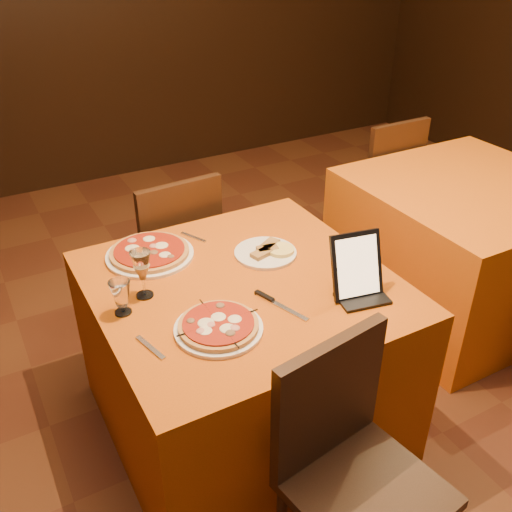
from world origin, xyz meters
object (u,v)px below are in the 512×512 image
wine_glass (142,274)px  water_glass (121,298)px  chair_side_far (373,183)px  chair_main_near (367,492)px  pizza_near (218,327)px  tablet (357,265)px  chair_main_far (168,252)px  pizza_far (150,253)px  side_table (461,247)px  main_table (243,357)px

wine_glass → water_glass: bearing=-148.6°
chair_side_far → water_glass: chair_side_far is taller
chair_main_near → pizza_near: (-0.21, 0.58, 0.31)m
chair_main_near → tablet: bearing=50.0°
tablet → chair_main_far: bearing=117.3°
pizza_near → pizza_far: (-0.04, 0.57, 0.00)m
side_table → tablet: (-1.16, -0.49, 0.49)m
main_table → wine_glass: size_ratio=5.79×
side_table → chair_main_near: 1.80m
chair_side_far → pizza_far: size_ratio=2.55×
pizza_far → wine_glass: size_ratio=1.88×
chair_main_near → wine_glass: size_ratio=4.79×
main_table → water_glass: bearing=176.6°
chair_main_near → chair_main_far: 1.63m
pizza_near → pizza_far: 0.57m
main_table → pizza_near: bearing=-132.7°
pizza_near → water_glass: bearing=134.7°
side_table → chair_main_near: size_ratio=1.21×
chair_side_far → tablet: tablet is taller
chair_side_far → main_table: bearing=34.0°
chair_side_far → tablet: size_ratio=3.73×
main_table → tablet: (0.33, -0.27, 0.49)m
main_table → wine_glass: wine_glass is taller
wine_glass → side_table: bearing=4.1°
chair_main_far → chair_side_far: 1.49m
chair_main_near → chair_side_far: size_ratio=1.00×
main_table → side_table: 1.50m
main_table → chair_main_near: (0.00, -0.80, 0.08)m
chair_main_far → water_glass: (-0.46, -0.80, 0.36)m
pizza_far → water_glass: 0.39m
main_table → pizza_near: 0.50m
chair_main_far → chair_side_far: (1.48, 0.18, 0.00)m
main_table → water_glass: (-0.46, 0.03, 0.44)m
water_glass → tablet: tablet is taller
pizza_far → wine_glass: 0.29m
main_table → tablet: bearing=-39.3°
main_table → wine_glass: 0.60m
main_table → wine_glass: bearing=165.8°
pizza_near → water_glass: (-0.25, 0.25, 0.05)m
side_table → chair_main_far: chair_main_far is taller
chair_main_near → chair_main_far: (0.00, 1.63, 0.00)m
pizza_near → tablet: tablet is taller
main_table → pizza_near: size_ratio=3.65×
pizza_near → wine_glass: 0.36m
main_table → pizza_far: pizza_far is taller
chair_main_far → pizza_far: 0.62m
side_table → pizza_far: pizza_far is taller
chair_main_far → water_glass: 0.99m
wine_glass → pizza_near: bearing=-64.8°
chair_side_far → pizza_near: 2.11m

